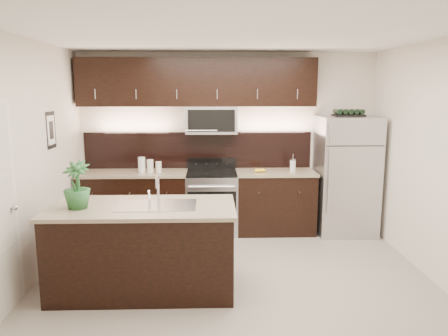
% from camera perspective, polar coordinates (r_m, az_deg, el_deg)
% --- Properties ---
extents(ground, '(4.50, 4.50, 0.00)m').
position_cam_1_polar(ground, '(5.18, 1.34, -14.25)').
color(ground, gray).
rests_on(ground, ground).
extents(room_walls, '(4.52, 4.02, 2.71)m').
position_cam_1_polar(room_walls, '(4.69, 0.10, 4.70)').
color(room_walls, beige).
rests_on(room_walls, ground).
extents(counter_run, '(3.51, 0.65, 0.94)m').
position_cam_1_polar(counter_run, '(6.62, -3.39, -4.46)').
color(counter_run, black).
rests_on(counter_run, ground).
extents(upper_fixtures, '(3.49, 0.40, 1.66)m').
position_cam_1_polar(upper_fixtures, '(6.55, -3.28, 10.16)').
color(upper_fixtures, black).
rests_on(upper_fixtures, counter_run).
extents(island, '(1.96, 0.96, 0.94)m').
position_cam_1_polar(island, '(4.84, -10.49, -10.23)').
color(island, black).
rests_on(island, ground).
extents(sink_faucet, '(0.84, 0.50, 0.28)m').
position_cam_1_polar(sink_faucet, '(4.68, -8.85, -4.65)').
color(sink_faucet, silver).
rests_on(sink_faucet, island).
extents(refrigerator, '(0.85, 0.77, 1.76)m').
position_cam_1_polar(refrigerator, '(6.77, 15.58, -0.93)').
color(refrigerator, '#B2B2B7').
rests_on(refrigerator, ground).
extents(wine_rack, '(0.43, 0.27, 0.10)m').
position_cam_1_polar(wine_rack, '(6.66, 15.96, 6.93)').
color(wine_rack, black).
rests_on(wine_rack, refrigerator).
extents(plant, '(0.31, 0.31, 0.49)m').
position_cam_1_polar(plant, '(4.71, -18.67, -2.13)').
color(plant, '#245C2A').
rests_on(plant, island).
extents(canisters, '(0.34, 0.11, 0.23)m').
position_cam_1_polar(canisters, '(6.51, -9.89, 0.30)').
color(canisters, silver).
rests_on(canisters, counter_run).
extents(french_press, '(0.09, 0.09, 0.26)m').
position_cam_1_polar(french_press, '(6.56, 8.97, 0.36)').
color(french_press, silver).
rests_on(french_press, counter_run).
extents(bananas, '(0.20, 0.18, 0.05)m').
position_cam_1_polar(bananas, '(6.46, 4.23, -0.31)').
color(bananas, yellow).
rests_on(bananas, counter_run).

